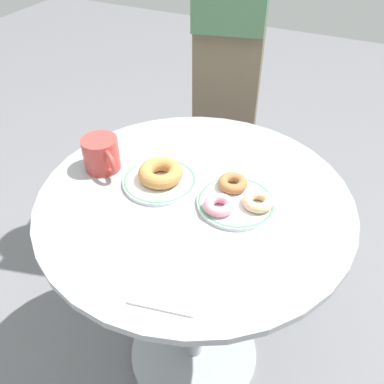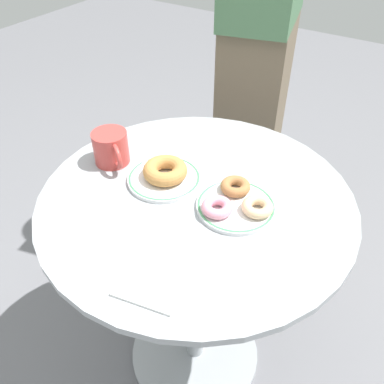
{
  "view_description": "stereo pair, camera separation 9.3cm",
  "coord_description": "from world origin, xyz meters",
  "px_view_note": "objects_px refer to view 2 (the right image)",
  "views": [
    {
      "loc": [
        0.31,
        -0.67,
        1.37
      ],
      "look_at": [
        0.01,
        -0.03,
        0.77
      ],
      "focal_mm": 38.06,
      "sensor_mm": 36.0,
      "label": 1
    },
    {
      "loc": [
        0.39,
        -0.63,
        1.37
      ],
      "look_at": [
        0.01,
        -0.03,
        0.77
      ],
      "focal_mm": 38.06,
      "sensor_mm": 36.0,
      "label": 2
    }
  ],
  "objects_px": {
    "donut_old_fashioned": "(165,170)",
    "donut_pink_frosted": "(217,207)",
    "cafe_table": "(196,265)",
    "donut_glazed": "(257,207)",
    "plate_left": "(164,178)",
    "person_figure": "(259,41)",
    "plate_right": "(236,206)",
    "coffee_mug": "(111,148)",
    "donut_cinnamon": "(235,186)",
    "paper_napkin": "(155,278)"
  },
  "relations": [
    {
      "from": "cafe_table",
      "to": "donut_glazed",
      "type": "relative_size",
      "value": 10.6
    },
    {
      "from": "person_figure",
      "to": "coffee_mug",
      "type": "bearing_deg",
      "value": -97.54
    },
    {
      "from": "donut_glazed",
      "to": "paper_napkin",
      "type": "height_order",
      "value": "donut_glazed"
    },
    {
      "from": "donut_cinnamon",
      "to": "person_figure",
      "type": "height_order",
      "value": "person_figure"
    },
    {
      "from": "plate_right",
      "to": "donut_old_fashioned",
      "type": "xyz_separation_m",
      "value": [
        -0.2,
        -0.0,
        0.02
      ]
    },
    {
      "from": "plate_right",
      "to": "coffee_mug",
      "type": "xyz_separation_m",
      "value": [
        -0.36,
        -0.01,
        0.04
      ]
    },
    {
      "from": "donut_glazed",
      "to": "coffee_mug",
      "type": "xyz_separation_m",
      "value": [
        -0.41,
        -0.02,
        0.02
      ]
    },
    {
      "from": "cafe_table",
      "to": "donut_glazed",
      "type": "distance_m",
      "value": 0.32
    },
    {
      "from": "donut_old_fashioned",
      "to": "coffee_mug",
      "type": "distance_m",
      "value": 0.16
    },
    {
      "from": "plate_left",
      "to": "donut_glazed",
      "type": "bearing_deg",
      "value": 2.59
    },
    {
      "from": "cafe_table",
      "to": "donut_glazed",
      "type": "height_order",
      "value": "donut_glazed"
    },
    {
      "from": "donut_glazed",
      "to": "paper_napkin",
      "type": "bearing_deg",
      "value": -107.24
    },
    {
      "from": "cafe_table",
      "to": "donut_pink_frosted",
      "type": "distance_m",
      "value": 0.29
    },
    {
      "from": "plate_right",
      "to": "paper_napkin",
      "type": "height_order",
      "value": "plate_right"
    },
    {
      "from": "donut_glazed",
      "to": "paper_napkin",
      "type": "distance_m",
      "value": 0.28
    },
    {
      "from": "donut_pink_frosted",
      "to": "coffee_mug",
      "type": "relative_size",
      "value": 0.59
    },
    {
      "from": "donut_glazed",
      "to": "plate_right",
      "type": "bearing_deg",
      "value": -173.32
    },
    {
      "from": "donut_old_fashioned",
      "to": "donut_cinnamon",
      "type": "bearing_deg",
      "value": 14.94
    },
    {
      "from": "donut_old_fashioned",
      "to": "paper_napkin",
      "type": "relative_size",
      "value": 0.85
    },
    {
      "from": "donut_glazed",
      "to": "donut_cinnamon",
      "type": "xyz_separation_m",
      "value": [
        -0.08,
        0.04,
        0.0
      ]
    },
    {
      "from": "plate_left",
      "to": "donut_pink_frosted",
      "type": "distance_m",
      "value": 0.18
    },
    {
      "from": "donut_pink_frosted",
      "to": "coffee_mug",
      "type": "xyz_separation_m",
      "value": [
        -0.33,
        0.03,
        0.02
      ]
    },
    {
      "from": "donut_pink_frosted",
      "to": "donut_glazed",
      "type": "bearing_deg",
      "value": 33.37
    },
    {
      "from": "cafe_table",
      "to": "donut_glazed",
      "type": "bearing_deg",
      "value": 7.21
    },
    {
      "from": "donut_glazed",
      "to": "donut_cinnamon",
      "type": "distance_m",
      "value": 0.08
    },
    {
      "from": "plate_left",
      "to": "donut_glazed",
      "type": "distance_m",
      "value": 0.25
    },
    {
      "from": "plate_right",
      "to": "donut_cinnamon",
      "type": "distance_m",
      "value": 0.05
    },
    {
      "from": "donut_old_fashioned",
      "to": "person_figure",
      "type": "xyz_separation_m",
      "value": [
        -0.07,
        0.66,
        0.11
      ]
    },
    {
      "from": "plate_left",
      "to": "donut_pink_frosted",
      "type": "relative_size",
      "value": 2.56
    },
    {
      "from": "donut_cinnamon",
      "to": "person_figure",
      "type": "xyz_separation_m",
      "value": [
        -0.25,
        0.61,
        0.11
      ]
    },
    {
      "from": "person_figure",
      "to": "plate_right",
      "type": "bearing_deg",
      "value": -67.6
    },
    {
      "from": "plate_left",
      "to": "donut_pink_frosted",
      "type": "height_order",
      "value": "donut_pink_frosted"
    },
    {
      "from": "paper_napkin",
      "to": "donut_old_fashioned",
      "type": "bearing_deg",
      "value": 121.82
    },
    {
      "from": "donut_old_fashioned",
      "to": "donut_cinnamon",
      "type": "relative_size",
      "value": 1.55
    },
    {
      "from": "donut_glazed",
      "to": "person_figure",
      "type": "distance_m",
      "value": 0.73
    },
    {
      "from": "donut_cinnamon",
      "to": "person_figure",
      "type": "bearing_deg",
      "value": 111.78
    },
    {
      "from": "donut_old_fashioned",
      "to": "coffee_mug",
      "type": "bearing_deg",
      "value": -175.66
    },
    {
      "from": "donut_pink_frosted",
      "to": "paper_napkin",
      "type": "height_order",
      "value": "donut_pink_frosted"
    },
    {
      "from": "cafe_table",
      "to": "donut_old_fashioned",
      "type": "xyz_separation_m",
      "value": [
        -0.1,
        0.01,
        0.28
      ]
    },
    {
      "from": "donut_cinnamon",
      "to": "donut_pink_frosted",
      "type": "relative_size",
      "value": 1.0
    },
    {
      "from": "plate_right",
      "to": "donut_old_fashioned",
      "type": "bearing_deg",
      "value": -179.28
    },
    {
      "from": "donut_glazed",
      "to": "person_figure",
      "type": "height_order",
      "value": "person_figure"
    },
    {
      "from": "plate_right",
      "to": "donut_cinnamon",
      "type": "xyz_separation_m",
      "value": [
        -0.03,
        0.04,
        0.02
      ]
    },
    {
      "from": "plate_left",
      "to": "donut_cinnamon",
      "type": "height_order",
      "value": "donut_cinnamon"
    },
    {
      "from": "plate_right",
      "to": "person_figure",
      "type": "relative_size",
      "value": 0.1
    },
    {
      "from": "plate_right",
      "to": "coffee_mug",
      "type": "distance_m",
      "value": 0.36
    },
    {
      "from": "donut_pink_frosted",
      "to": "coffee_mug",
      "type": "distance_m",
      "value": 0.34
    },
    {
      "from": "paper_napkin",
      "to": "cafe_table",
      "type": "bearing_deg",
      "value": 104.56
    },
    {
      "from": "plate_right",
      "to": "donut_glazed",
      "type": "bearing_deg",
      "value": 6.68
    },
    {
      "from": "donut_old_fashioned",
      "to": "donut_pink_frosted",
      "type": "bearing_deg",
      "value": -13.44
    }
  ]
}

